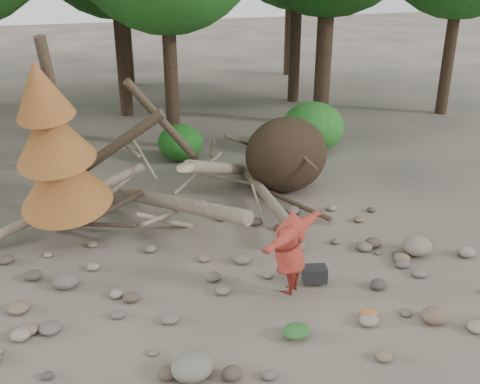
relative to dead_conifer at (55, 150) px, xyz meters
name	(u,v)px	position (x,y,z in m)	size (l,w,h in m)	color
ground	(269,293)	(3.12, -3.37, -2.11)	(120.00, 120.00, 0.00)	#514C44
deadfall_pile	(267,160)	(5.13, 0.87, -1.16)	(8.55, 5.24, 3.30)	#332619
dead_conifer	(55,150)	(0.00, 0.00, 0.00)	(2.06, 2.16, 4.35)	#4C3F30
bush_mid	(181,142)	(3.92, 4.43, -1.55)	(1.40, 1.40, 1.12)	#21681E
bush_right	(313,127)	(8.12, 3.63, -1.31)	(2.00, 2.00, 1.60)	#2A7B26
frisbee_thrower	(290,252)	(3.41, -3.57, -1.23)	(2.80, 1.49, 2.46)	maroon
backpack	(314,277)	(4.03, -3.43, -1.96)	(0.44, 0.29, 0.29)	black
cloth_green	(296,333)	(2.94, -4.72, -2.02)	(0.47, 0.39, 0.17)	#275C25
cloth_orange	(369,316)	(4.31, -4.74, -2.06)	(0.29, 0.23, 0.10)	#BB5F20
boulder_front_left	(192,367)	(1.15, -4.91, -1.93)	(0.61, 0.55, 0.37)	slate
boulder_front_right	(435,315)	(5.26, -5.25, -1.98)	(0.44, 0.40, 0.27)	brown
boulder_mid_right	(417,246)	(6.55, -3.28, -1.92)	(0.64, 0.57, 0.38)	gray
boulder_mid_left	(66,281)	(-0.23, -1.74, -1.97)	(0.46, 0.42, 0.28)	#625B52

